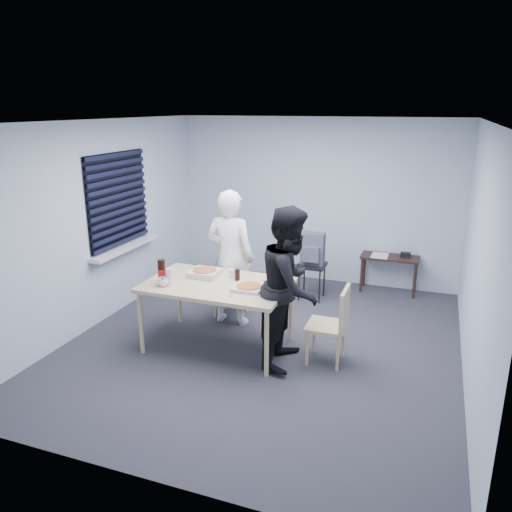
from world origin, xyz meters
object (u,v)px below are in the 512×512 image
at_px(mug_a, 163,282).
at_px(soda_bottle, 162,272).
at_px(dining_table, 217,288).
at_px(chair_right, 334,320).
at_px(mug_b, 232,273).
at_px(chair_far, 233,277).
at_px(stool, 312,271).
at_px(backpack, 313,249).
at_px(person_white, 230,258).
at_px(side_table, 390,261).
at_px(person_black, 290,287).

distance_m(mug_a, soda_bottle, 0.13).
bearing_deg(dining_table, mug_a, -150.68).
bearing_deg(soda_bottle, chair_right, 8.44).
bearing_deg(chair_right, dining_table, -177.11).
bearing_deg(mug_a, mug_b, 43.13).
relative_size(chair_far, mug_a, 7.24).
distance_m(chair_far, stool, 1.25).
bearing_deg(chair_far, stool, 44.66).
height_order(dining_table, chair_far, chair_far).
height_order(mug_a, mug_b, mug_a).
bearing_deg(backpack, person_white, -143.46).
relative_size(chair_right, person_white, 0.50).
relative_size(chair_far, side_table, 1.04).
bearing_deg(chair_far, chair_right, -30.53).
height_order(person_black, stool, person_black).
xyz_separation_m(chair_right, mug_a, (-1.90, -0.37, 0.34)).
height_order(mug_b, soda_bottle, soda_bottle).
bearing_deg(mug_a, chair_right, 11.01).
relative_size(chair_right, side_table, 1.04).
height_order(person_black, mug_b, person_black).
bearing_deg(side_table, person_black, -107.61).
distance_m(person_white, stool, 1.49).
xyz_separation_m(chair_far, person_black, (1.11, -1.05, 0.37)).
bearing_deg(soda_bottle, chair_far, 73.09).
relative_size(stool, backpack, 1.15).
distance_m(stool, mug_b, 1.77).
bearing_deg(person_white, backpack, -124.64).
distance_m(dining_table, person_black, 0.90).
distance_m(dining_table, person_white, 0.73).
relative_size(person_black, soda_bottle, 6.20).
xyz_separation_m(stool, mug_b, (-0.60, -1.61, 0.42)).
bearing_deg(stool, backpack, -90.00).
xyz_separation_m(person_white, person_black, (1.02, -0.75, 0.00)).
relative_size(stool, mug_a, 4.37).
bearing_deg(mug_a, side_table, 51.77).
distance_m(chair_right, mug_b, 1.35).
bearing_deg(mug_b, backpack, 69.48).
bearing_deg(stool, soda_bottle, -120.96).
relative_size(dining_table, person_white, 0.93).
relative_size(person_white, backpack, 3.79).
distance_m(backpack, soda_bottle, 2.45).
height_order(chair_far, backpack, backpack).
bearing_deg(side_table, dining_table, -123.86).
bearing_deg(soda_bottle, mug_b, 36.42).
xyz_separation_m(person_white, stool, (0.80, 1.17, -0.46)).
bearing_deg(person_black, mug_a, 100.12).
bearing_deg(chair_right, stool, 110.97).
bearing_deg(soda_bottle, person_black, 6.73).
height_order(person_white, backpack, person_white).
bearing_deg(mug_b, dining_table, -104.91).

